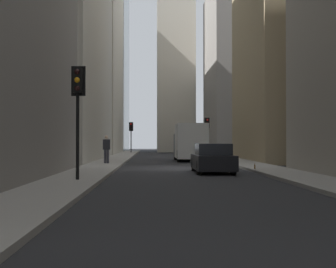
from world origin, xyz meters
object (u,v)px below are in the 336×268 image
object	(u,v)px
traffic_light_far_junction	(131,130)
traffic_light_foreground	(78,96)
sedan_black	(213,159)
pedestrian	(106,148)
traffic_light_midblock	(207,127)
discarded_bottle	(255,167)
delivery_truck	(190,142)

from	to	relation	value
traffic_light_far_junction	traffic_light_foreground	bearing A→B (deg)	179.96
sedan_black	traffic_light_far_junction	xyz separation A→B (m)	(35.73, 5.61, 2.24)
pedestrian	sedan_black	bearing A→B (deg)	-140.84
traffic_light_midblock	pedestrian	distance (m)	21.60
traffic_light_midblock	discarded_bottle	xyz separation A→B (m)	(-26.11, 0.65, -2.75)
traffic_light_far_junction	pedestrian	world-z (taller)	traffic_light_far_junction
traffic_light_foreground	discarded_bottle	size ratio (longest dim) A/B	15.41
traffic_light_foreground	pedestrian	size ratio (longest dim) A/B	2.35
delivery_truck	traffic_light_midblock	size ratio (longest dim) A/B	1.66
pedestrian	discarded_bottle	size ratio (longest dim) A/B	6.54
traffic_light_foreground	traffic_light_far_junction	bearing A→B (deg)	-0.04
delivery_truck	traffic_light_foreground	world-z (taller)	traffic_light_foreground
discarded_bottle	pedestrian	bearing A→B (deg)	51.38
traffic_light_foreground	traffic_light_far_junction	distance (m)	41.24
traffic_light_far_junction	sedan_black	bearing A→B (deg)	-171.07
pedestrian	discarded_bottle	bearing A→B (deg)	-128.62
traffic_light_foreground	traffic_light_far_junction	size ratio (longest dim) A/B	1.11
traffic_light_foreground	discarded_bottle	xyz separation A→B (m)	(6.24, -7.86, -2.95)
traffic_light_midblock	sedan_black	bearing A→B (deg)	173.89
traffic_light_foreground	traffic_light_midblock	bearing A→B (deg)	-14.74
sedan_black	discarded_bottle	bearing A→B (deg)	-71.81
pedestrian	traffic_light_foreground	bearing A→B (deg)	-179.10
sedan_black	pedestrian	distance (m)	9.26
sedan_black	delivery_truck	bearing A→B (deg)	-0.00
delivery_truck	traffic_light_far_junction	xyz separation A→B (m)	(21.79, 5.61, 1.44)
delivery_truck	traffic_light_far_junction	world-z (taller)	traffic_light_far_junction
traffic_light_midblock	pedestrian	world-z (taller)	traffic_light_midblock
traffic_light_far_junction	discarded_bottle	world-z (taller)	traffic_light_far_junction
delivery_truck	discarded_bottle	xyz separation A→B (m)	(-13.20, -2.22, -1.21)
delivery_truck	pedestrian	xyz separation A→B (m)	(-6.76, 5.84, -0.36)
sedan_black	discarded_bottle	xyz separation A→B (m)	(0.73, -2.22, -0.42)
traffic_light_midblock	discarded_bottle	size ratio (longest dim) A/B	14.43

